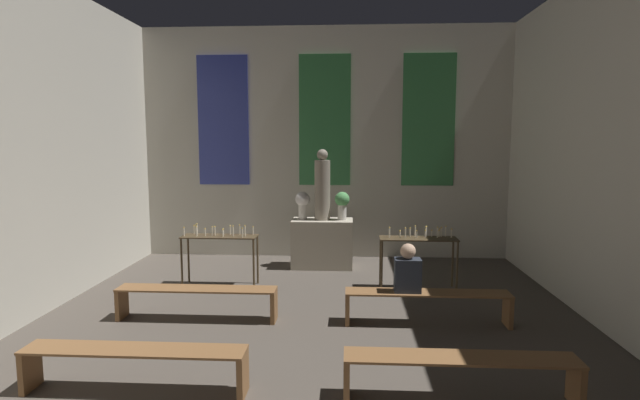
{
  "coord_description": "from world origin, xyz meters",
  "views": [
    {
      "loc": [
        0.53,
        0.68,
        2.54
      ],
      "look_at": [
        0.0,
        9.7,
        1.45
      ],
      "focal_mm": 28.0,
      "sensor_mm": 36.0,
      "label": 1
    }
  ],
  "objects_px": {
    "altar": "(322,243)",
    "person_seated": "(408,271)",
    "flower_vase_left": "(303,202)",
    "candle_rack_left": "(220,243)",
    "pew_third_right": "(460,368)",
    "statue": "(322,187)",
    "candle_rack_right": "(419,245)",
    "pew_third_left": "(135,360)",
    "pew_back_left": "(197,296)",
    "pew_back_right": "(427,300)",
    "flower_vase_right": "(342,203)"
  },
  "relations": [
    {
      "from": "candle_rack_right",
      "to": "pew_third_left",
      "type": "bearing_deg",
      "value": -131.77
    },
    {
      "from": "statue",
      "to": "flower_vase_left",
      "type": "bearing_deg",
      "value": -180.0
    },
    {
      "from": "pew_back_left",
      "to": "candle_rack_right",
      "type": "bearing_deg",
      "value": 26.52
    },
    {
      "from": "pew_third_left",
      "to": "altar",
      "type": "bearing_deg",
      "value": 72.59
    },
    {
      "from": "candle_rack_right",
      "to": "pew_third_right",
      "type": "bearing_deg",
      "value": -91.56
    },
    {
      "from": "pew_third_right",
      "to": "altar",
      "type": "bearing_deg",
      "value": 107.41
    },
    {
      "from": "altar",
      "to": "pew_third_left",
      "type": "distance_m",
      "value": 5.4
    },
    {
      "from": "statue",
      "to": "flower_vase_left",
      "type": "relative_size",
      "value": 2.5
    },
    {
      "from": "altar",
      "to": "person_seated",
      "type": "height_order",
      "value": "person_seated"
    },
    {
      "from": "flower_vase_left",
      "to": "candle_rack_right",
      "type": "bearing_deg",
      "value": -33.95
    },
    {
      "from": "statue",
      "to": "pew_third_right",
      "type": "height_order",
      "value": "statue"
    },
    {
      "from": "candle_rack_left",
      "to": "altar",
      "type": "bearing_deg",
      "value": 39.77
    },
    {
      "from": "statue",
      "to": "flower_vase_right",
      "type": "bearing_deg",
      "value": -0.0
    },
    {
      "from": "candle_rack_left",
      "to": "pew_back_right",
      "type": "xyz_separation_m",
      "value": [
        3.33,
        -1.66,
        -0.42
      ]
    },
    {
      "from": "pew_back_left",
      "to": "pew_back_right",
      "type": "xyz_separation_m",
      "value": [
        3.23,
        0.0,
        0.0
      ]
    },
    {
      "from": "altar",
      "to": "statue",
      "type": "distance_m",
      "value": 1.13
    },
    {
      "from": "candle_rack_left",
      "to": "pew_third_right",
      "type": "bearing_deg",
      "value": -48.25
    },
    {
      "from": "flower_vase_right",
      "to": "pew_third_right",
      "type": "bearing_deg",
      "value": -76.66
    },
    {
      "from": "pew_back_right",
      "to": "person_seated",
      "type": "height_order",
      "value": "person_seated"
    },
    {
      "from": "pew_third_right",
      "to": "pew_back_right",
      "type": "xyz_separation_m",
      "value": [
        0.0,
        2.07,
        0.0
      ]
    },
    {
      "from": "flower_vase_left",
      "to": "person_seated",
      "type": "relative_size",
      "value": 0.83
    },
    {
      "from": "statue",
      "to": "candle_rack_left",
      "type": "height_order",
      "value": "statue"
    },
    {
      "from": "flower_vase_left",
      "to": "pew_back_right",
      "type": "xyz_separation_m",
      "value": [
        2.01,
        -3.09,
        -0.96
      ]
    },
    {
      "from": "flower_vase_right",
      "to": "candle_rack_right",
      "type": "bearing_deg",
      "value": -47.03
    },
    {
      "from": "altar",
      "to": "candle_rack_right",
      "type": "distance_m",
      "value": 2.25
    },
    {
      "from": "altar",
      "to": "flower_vase_left",
      "type": "bearing_deg",
      "value": -180.0
    },
    {
      "from": "pew_third_right",
      "to": "statue",
      "type": "bearing_deg",
      "value": 107.41
    },
    {
      "from": "statue",
      "to": "pew_third_right",
      "type": "distance_m",
      "value": 5.55
    },
    {
      "from": "flower_vase_right",
      "to": "pew_back_left",
      "type": "distance_m",
      "value": 3.81
    },
    {
      "from": "flower_vase_left",
      "to": "candle_rack_left",
      "type": "height_order",
      "value": "flower_vase_left"
    },
    {
      "from": "flower_vase_left",
      "to": "pew_third_left",
      "type": "distance_m",
      "value": 5.38
    },
    {
      "from": "person_seated",
      "to": "altar",
      "type": "bearing_deg",
      "value": 113.48
    },
    {
      "from": "statue",
      "to": "flower_vase_left",
      "type": "xyz_separation_m",
      "value": [
        -0.39,
        -0.0,
        -0.31
      ]
    },
    {
      "from": "statue",
      "to": "candle_rack_left",
      "type": "distance_m",
      "value": 2.38
    },
    {
      "from": "flower_vase_left",
      "to": "altar",
      "type": "bearing_deg",
      "value": 0.0
    },
    {
      "from": "candle_rack_right",
      "to": "pew_back_left",
      "type": "distance_m",
      "value": 3.75
    },
    {
      "from": "flower_vase_right",
      "to": "pew_back_left",
      "type": "xyz_separation_m",
      "value": [
        -2.01,
        -3.09,
        -0.96
      ]
    },
    {
      "from": "pew_third_right",
      "to": "pew_back_right",
      "type": "height_order",
      "value": "same"
    },
    {
      "from": "flower_vase_left",
      "to": "pew_third_right",
      "type": "bearing_deg",
      "value": -68.7
    },
    {
      "from": "flower_vase_right",
      "to": "pew_third_left",
      "type": "height_order",
      "value": "flower_vase_right"
    },
    {
      "from": "candle_rack_left",
      "to": "person_seated",
      "type": "xyz_separation_m",
      "value": [
        3.05,
        -1.66,
        -0.01
      ]
    },
    {
      "from": "statue",
      "to": "person_seated",
      "type": "bearing_deg",
      "value": -66.52
    },
    {
      "from": "flower_vase_right",
      "to": "person_seated",
      "type": "xyz_separation_m",
      "value": [
        0.95,
        -3.09,
        -0.55
      ]
    },
    {
      "from": "candle_rack_left",
      "to": "pew_third_left",
      "type": "bearing_deg",
      "value": -88.53
    },
    {
      "from": "altar",
      "to": "pew_third_right",
      "type": "relative_size",
      "value": 0.54
    },
    {
      "from": "altar",
      "to": "person_seated",
      "type": "bearing_deg",
      "value": -66.52
    },
    {
      "from": "candle_rack_right",
      "to": "pew_back_left",
      "type": "bearing_deg",
      "value": -153.48
    },
    {
      "from": "candle_rack_right",
      "to": "pew_back_left",
      "type": "xyz_separation_m",
      "value": [
        -3.33,
        -1.66,
        -0.42
      ]
    },
    {
      "from": "pew_third_right",
      "to": "candle_rack_right",
      "type": "bearing_deg",
      "value": 88.44
    },
    {
      "from": "pew_back_right",
      "to": "candle_rack_left",
      "type": "bearing_deg",
      "value": 153.5
    }
  ]
}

